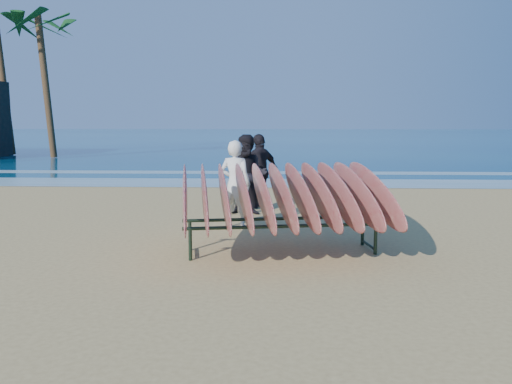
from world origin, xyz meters
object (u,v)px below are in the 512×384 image
surfboard_rack (282,195)px  palm_mid (43,27)px  person_white (235,184)px  person_dark_b (260,171)px  person_dark_a (248,175)px

surfboard_rack → palm_mid: bearing=112.0°
person_white → person_dark_b: size_ratio=0.97×
person_white → palm_mid: (-11.60, 18.26, 6.06)m
person_white → person_dark_b: person_dark_b is taller
person_white → person_dark_a: (0.18, 1.48, 0.03)m
person_dark_b → person_dark_a: bearing=38.6°
palm_mid → person_dark_a: bearing=-54.9°
surfboard_rack → person_white: size_ratio=2.07×
person_white → person_dark_a: size_ratio=0.96×
surfboard_rack → person_dark_a: person_dark_a is taller
person_dark_a → surfboard_rack: bearing=-74.9°
surfboard_rack → person_dark_a: bearing=92.1°
surfboard_rack → palm_mid: (-12.52, 20.31, 5.99)m
person_dark_a → person_dark_b: 0.98m
person_dark_b → palm_mid: size_ratio=0.23×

